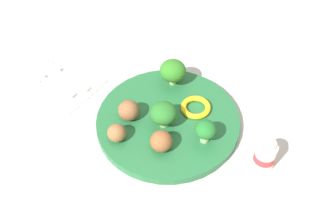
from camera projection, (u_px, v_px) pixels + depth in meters
name	position (u px, v px, depth m)	size (l,w,h in m)	color
ground_plane	(168.00, 124.00, 0.84)	(4.00, 4.00, 0.00)	#B2B2AD
plate	(168.00, 121.00, 0.83)	(0.28, 0.28, 0.02)	#236638
broccoli_floret_back_left	(165.00, 114.00, 0.79)	(0.05, 0.05, 0.05)	#94BF72
broccoli_floret_front_left	(205.00, 130.00, 0.77)	(0.04, 0.04, 0.05)	#9DC382
broccoli_floret_near_rim	(173.00, 71.00, 0.86)	(0.05, 0.05, 0.06)	#A7B86F
meatball_back_right	(161.00, 141.00, 0.76)	(0.04, 0.04, 0.04)	brown
meatball_mid_right	(117.00, 133.00, 0.78)	(0.04, 0.04, 0.04)	brown
meatball_center	(129.00, 110.00, 0.81)	(0.04, 0.04, 0.04)	brown
pepper_ring_mid_left	(196.00, 107.00, 0.84)	(0.06, 0.06, 0.01)	yellow
napkin	(59.00, 81.00, 0.91)	(0.17, 0.12, 0.01)	white
fork	(50.00, 83.00, 0.90)	(0.12, 0.03, 0.01)	silver
knife	(62.00, 73.00, 0.92)	(0.15, 0.03, 0.01)	white
yogurt_bottle	(265.00, 156.00, 0.75)	(0.04, 0.04, 0.07)	white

